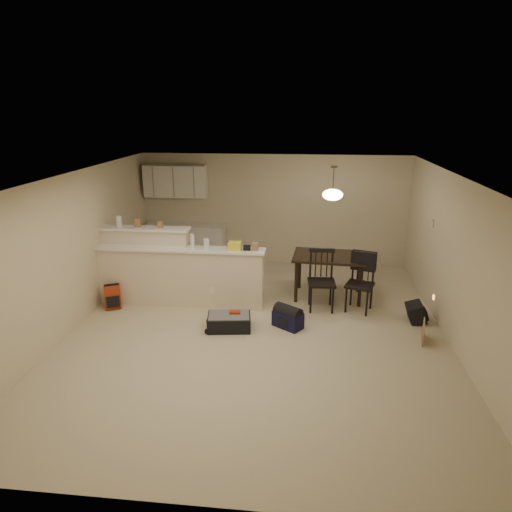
# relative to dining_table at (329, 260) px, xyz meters

# --- Properties ---
(room) EXTENTS (7.00, 7.02, 2.50)m
(room) POSITION_rel_dining_table_xyz_m (-1.19, -1.54, 0.52)
(room) COLOR #C2B495
(room) RESTS_ON ground
(breakfast_bar) EXTENTS (3.08, 0.58, 1.39)m
(breakfast_bar) POSITION_rel_dining_table_xyz_m (-2.95, -0.56, -0.13)
(breakfast_bar) COLOR beige
(breakfast_bar) RESTS_ON ground
(upper_cabinets) EXTENTS (1.40, 0.34, 0.70)m
(upper_cabinets) POSITION_rel_dining_table_xyz_m (-3.39, 1.78, 1.17)
(upper_cabinets) COLOR white
(upper_cabinets) RESTS_ON room
(kitchen_counter) EXTENTS (1.80, 0.60, 0.90)m
(kitchen_counter) POSITION_rel_dining_table_xyz_m (-3.19, 1.65, -0.28)
(kitchen_counter) COLOR white
(kitchen_counter) RESTS_ON ground
(thermostat) EXTENTS (0.02, 0.12, 0.12)m
(thermostat) POSITION_rel_dining_table_xyz_m (1.79, 0.01, 0.77)
(thermostat) COLOR beige
(thermostat) RESTS_ON room
(jar) EXTENTS (0.10, 0.10, 0.20)m
(jar) POSITION_rel_dining_table_xyz_m (-3.86, -0.42, 0.76)
(jar) COLOR silver
(jar) RESTS_ON breakfast_bar
(cereal_box) EXTENTS (0.10, 0.07, 0.16)m
(cereal_box) POSITION_rel_dining_table_xyz_m (-3.51, -0.42, 0.74)
(cereal_box) COLOR #8E6A49
(cereal_box) RESTS_ON breakfast_bar
(small_box) EXTENTS (0.08, 0.06, 0.12)m
(small_box) POSITION_rel_dining_table_xyz_m (-3.09, -0.42, 0.72)
(small_box) COLOR #8E6A49
(small_box) RESTS_ON breakfast_bar
(bottle_a) EXTENTS (0.07, 0.07, 0.26)m
(bottle_a) POSITION_rel_dining_table_xyz_m (-2.45, -0.64, 0.49)
(bottle_a) COLOR silver
(bottle_a) RESTS_ON breakfast_bar
(bottle_b) EXTENTS (0.06, 0.06, 0.18)m
(bottle_b) POSITION_rel_dining_table_xyz_m (-2.18, -0.64, 0.45)
(bottle_b) COLOR silver
(bottle_b) RESTS_ON breakfast_bar
(bag_lump) EXTENTS (0.22, 0.18, 0.14)m
(bag_lump) POSITION_rel_dining_table_xyz_m (-1.69, -0.64, 0.43)
(bag_lump) COLOR #8E6A49
(bag_lump) RESTS_ON breakfast_bar
(pouch) EXTENTS (0.12, 0.10, 0.08)m
(pouch) POSITION_rel_dining_table_xyz_m (-1.48, -0.64, 0.40)
(pouch) COLOR #8E6A49
(pouch) RESTS_ON breakfast_bar
(extra_item_x) EXTENTS (0.11, 0.10, 0.13)m
(extra_item_x) POSITION_rel_dining_table_xyz_m (-1.34, -0.64, 0.42)
(extra_item_x) COLOR #8E6A49
(extra_item_x) RESTS_ON breakfast_bar
(extra_item_y) EXTENTS (0.05, 0.05, 0.19)m
(extra_item_y) POSITION_rel_dining_table_xyz_m (-2.22, -0.64, 0.45)
(extra_item_y) COLOR silver
(extra_item_y) RESTS_ON breakfast_bar
(dining_table) EXTENTS (1.40, 0.99, 0.84)m
(dining_table) POSITION_rel_dining_table_xyz_m (0.00, 0.00, 0.00)
(dining_table) COLOR black
(dining_table) RESTS_ON ground
(pendant_lamp) EXTENTS (0.36, 0.36, 0.62)m
(pendant_lamp) POSITION_rel_dining_table_xyz_m (-0.00, -0.00, 1.25)
(pendant_lamp) COLOR brown
(pendant_lamp) RESTS_ON room
(dining_chair_near) EXTENTS (0.50, 0.48, 1.09)m
(dining_chair_near) POSITION_rel_dining_table_xyz_m (-0.15, -0.59, -0.19)
(dining_chair_near) COLOR black
(dining_chair_near) RESTS_ON ground
(dining_chair_far) EXTENTS (0.57, 0.56, 1.04)m
(dining_chair_far) POSITION_rel_dining_table_xyz_m (0.52, -0.58, -0.22)
(dining_chair_far) COLOR black
(dining_chair_far) RESTS_ON ground
(suitcase) EXTENTS (0.75, 0.54, 0.24)m
(suitcase) POSITION_rel_dining_table_xyz_m (-1.66, -1.53, -0.62)
(suitcase) COLOR black
(suitcase) RESTS_ON ground
(red_backpack) EXTENTS (0.32, 0.27, 0.42)m
(red_backpack) POSITION_rel_dining_table_xyz_m (-3.89, -0.93, -0.53)
(red_backpack) COLOR #AD3113
(red_backpack) RESTS_ON ground
(navy_duffel) EXTENTS (0.55, 0.50, 0.26)m
(navy_duffel) POSITION_rel_dining_table_xyz_m (-0.71, -1.36, -0.60)
(navy_duffel) COLOR #111034
(navy_duffel) RESTS_ON ground
(black_daypack) EXTENTS (0.27, 0.37, 0.32)m
(black_daypack) POSITION_rel_dining_table_xyz_m (1.44, -0.93, -0.57)
(black_daypack) COLOR black
(black_daypack) RESTS_ON ground
(cardboard_sheet) EXTENTS (0.11, 0.41, 0.31)m
(cardboard_sheet) POSITION_rel_dining_table_xyz_m (1.39, -1.66, -0.58)
(cardboard_sheet) COLOR #8E6A49
(cardboard_sheet) RESTS_ON ground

